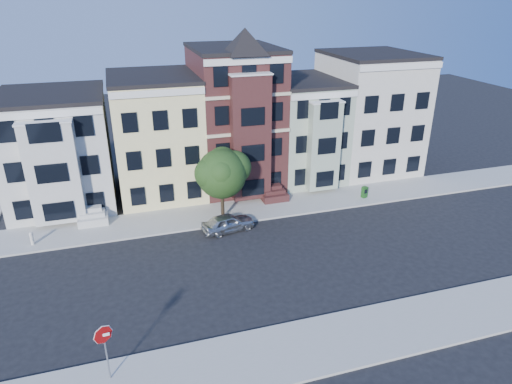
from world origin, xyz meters
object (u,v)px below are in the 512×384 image
object	(u,v)px
street_tree	(222,177)
stop_sign	(106,349)
parked_car	(228,223)
fire_hydrant	(32,240)
newspaper_box	(364,192)

from	to	relation	value
street_tree	stop_sign	xyz separation A→B (m)	(-8.70, -14.26, -1.80)
parked_car	fire_hydrant	distance (m)	13.84
parked_car	street_tree	bearing A→B (deg)	-11.83
street_tree	fire_hydrant	size ratio (longest dim) A/B	8.94
street_tree	newspaper_box	size ratio (longest dim) A/B	7.12
newspaper_box	fire_hydrant	xyz separation A→B (m)	(-26.36, -0.31, -0.10)
street_tree	fire_hydrant	bearing A→B (deg)	-179.84
newspaper_box	stop_sign	size ratio (longest dim) A/B	0.29
fire_hydrant	newspaper_box	bearing A→B (deg)	0.68
newspaper_box	stop_sign	world-z (taller)	stop_sign
street_tree	newspaper_box	distance (m)	12.96
fire_hydrant	stop_sign	bearing A→B (deg)	-70.42
parked_car	stop_sign	world-z (taller)	stop_sign
street_tree	parked_car	size ratio (longest dim) A/B	1.75
parked_car	newspaper_box	bearing A→B (deg)	-90.95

